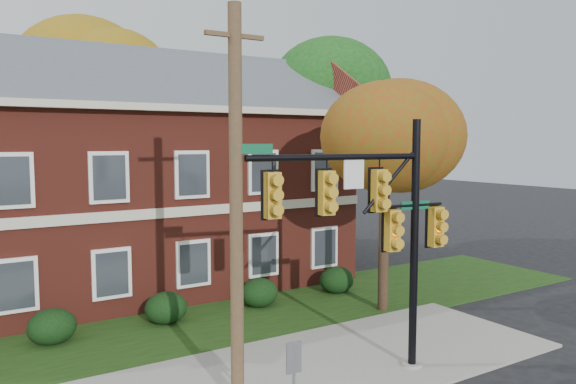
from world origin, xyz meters
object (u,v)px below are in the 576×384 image
apartment_building (118,166)px  traffic_signal (377,219)px  tree_right_rear (333,100)px  tree_far_rear (100,87)px  hedge_right (259,293)px  tree_near_right (393,121)px  hedge_far_right (337,280)px  hedge_center (166,308)px  hedge_left (52,327)px  sign_post (294,378)px  utility_pole (236,207)px

apartment_building → traffic_signal: (3.02, -12.11, -0.93)m
tree_right_rear → tree_far_rear: tree_far_rear is taller
hedge_right → tree_near_right: (3.72, -2.83, 6.14)m
traffic_signal → tree_far_rear: bearing=101.2°
hedge_far_right → tree_right_rear: size_ratio=0.13×
tree_right_rear → traffic_signal: size_ratio=1.63×
hedge_far_right → tree_far_rear: bearing=113.4°
hedge_center → tree_right_rear: bearing=28.4°
apartment_building → hedge_left: apartment_building is taller
tree_right_rear → sign_post: (-11.93, -14.81, -6.63)m
hedge_left → traffic_signal: size_ratio=0.21×
apartment_building → tree_far_rear: bearing=80.3°
traffic_signal → hedge_center: bearing=120.1°
sign_post → hedge_left: bearing=111.2°
apartment_building → tree_right_rear: 11.77m
tree_far_rear → traffic_signal: 20.59m
hedge_center → tree_right_rear: tree_right_rear is taller
apartment_building → hedge_center: 6.89m
tree_near_right → utility_pole: size_ratio=0.96×
hedge_right → hedge_far_right: same height
utility_pole → sign_post: 3.84m
hedge_center → tree_right_rear: 14.94m
apartment_building → sign_post: bearing=-92.5°
apartment_building → hedge_center: bearing=-90.0°
hedge_left → sign_post: (2.88, -8.70, 0.97)m
traffic_signal → hedge_right: bearing=92.4°
hedge_right → tree_near_right: tree_near_right is taller
hedge_left → hedge_right: size_ratio=1.00×
hedge_left → hedge_center: 3.50m
utility_pole → hedge_far_right: bearing=40.7°
traffic_signal → sign_post: size_ratio=2.97×
hedge_far_right → hedge_left: bearing=180.0°
hedge_right → apartment_building: bearing=123.7°
traffic_signal → sign_post: bearing=-146.8°
apartment_building → hedge_center: size_ratio=13.43×
apartment_building → hedge_left: 7.73m
hedge_left → hedge_right: same height
hedge_left → tree_far_rear: bearing=69.7°
hedge_far_right → utility_pole: size_ratio=0.16×
hedge_right → traffic_signal: traffic_signal is taller
apartment_building → hedge_right: 7.73m
hedge_left → hedge_center: (3.50, 0.00, 0.00)m
hedge_center → tree_near_right: size_ratio=0.16×
hedge_far_right → tree_near_right: size_ratio=0.16×
tree_far_rear → sign_post: 23.08m
tree_far_rear → utility_pole: size_ratio=1.29×
tree_right_rear → sign_post: size_ratio=4.83×
tree_near_right → sign_post: size_ratio=3.90×
tree_far_rear → utility_pole: (-1.96, -19.44, -4.31)m
hedge_far_right → hedge_center: bearing=180.0°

